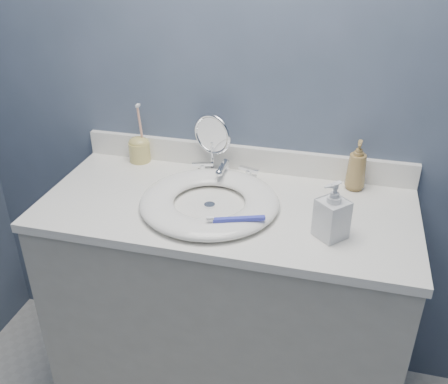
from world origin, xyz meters
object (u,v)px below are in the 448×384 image
(soap_bottle_clear, at_px, (333,210))
(makeup_mirror, at_px, (212,141))
(toothbrush_holder, at_px, (139,148))
(soap_bottle_amber, at_px, (357,165))

(soap_bottle_clear, bearing_deg, makeup_mirror, -172.21)
(makeup_mirror, distance_m, toothbrush_holder, 0.30)
(soap_bottle_amber, bearing_deg, soap_bottle_clear, -95.96)
(makeup_mirror, distance_m, soap_bottle_clear, 0.55)
(toothbrush_holder, bearing_deg, soap_bottle_amber, -1.52)
(makeup_mirror, height_order, soap_bottle_amber, makeup_mirror)
(soap_bottle_clear, distance_m, toothbrush_holder, 0.81)
(soap_bottle_amber, relative_size, soap_bottle_clear, 0.99)
(soap_bottle_amber, bearing_deg, toothbrush_holder, -176.60)
(soap_bottle_amber, bearing_deg, makeup_mirror, -175.06)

